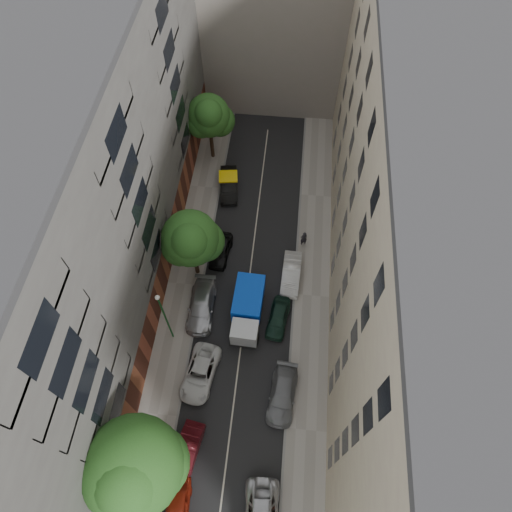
# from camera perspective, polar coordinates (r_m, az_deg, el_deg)

# --- Properties ---
(ground) EXTENTS (120.00, 120.00, 0.00)m
(ground) POSITION_cam_1_polar(r_m,az_deg,el_deg) (39.48, -1.03, -4.32)
(ground) COLOR #4C4C49
(ground) RESTS_ON ground
(road_surface) EXTENTS (8.00, 44.00, 0.02)m
(road_surface) POSITION_cam_1_polar(r_m,az_deg,el_deg) (39.47, -1.03, -4.31)
(road_surface) COLOR black
(road_surface) RESTS_ON ground
(sidewalk_left) EXTENTS (3.00, 44.00, 0.15)m
(sidewalk_left) POSITION_cam_1_polar(r_m,az_deg,el_deg) (40.15, -8.87, -3.51)
(sidewalk_left) COLOR gray
(sidewalk_left) RESTS_ON ground
(sidewalk_right) EXTENTS (3.00, 44.00, 0.15)m
(sidewalk_right) POSITION_cam_1_polar(r_m,az_deg,el_deg) (39.44, 6.96, -4.95)
(sidewalk_right) COLOR gray
(sidewalk_right) RESTS_ON ground
(building_left) EXTENTS (8.00, 44.00, 20.00)m
(building_left) POSITION_cam_1_polar(r_m,az_deg,el_deg) (33.69, -20.33, 5.51)
(building_left) COLOR #4D4B48
(building_left) RESTS_ON ground
(building_right) EXTENTS (8.00, 44.00, 20.00)m
(building_right) POSITION_cam_1_polar(r_m,az_deg,el_deg) (31.98, 18.68, 2.40)
(building_right) COLOR beige
(building_right) RESTS_ON ground
(building_endcap) EXTENTS (18.00, 12.00, 18.00)m
(building_endcap) POSITION_cam_1_polar(r_m,az_deg,el_deg) (52.93, 2.63, 28.74)
(building_endcap) COLOR slate
(building_endcap) RESTS_ON ground
(tarp_truck) EXTENTS (2.42, 5.68, 2.59)m
(tarp_truck) POSITION_cam_1_polar(r_m,az_deg,el_deg) (37.12, -1.07, -6.65)
(tarp_truck) COLOR black
(tarp_truck) RESTS_ON ground
(car_left_0) EXTENTS (1.97, 4.22, 1.40)m
(car_left_0) POSITION_cam_1_polar(r_m,az_deg,el_deg) (34.77, -9.86, -28.79)
(car_left_0) COLOR maroon
(car_left_0) RESTS_ON ground
(car_left_1) EXTENTS (2.08, 4.31, 1.36)m
(car_left_1) POSITION_cam_1_polar(r_m,az_deg,el_deg) (35.08, -8.64, -23.01)
(car_left_1) COLOR #4D0F15
(car_left_1) RESTS_ON ground
(car_left_2) EXTENTS (2.93, 5.09, 1.34)m
(car_left_2) POSITION_cam_1_polar(r_m,az_deg,el_deg) (36.26, -7.01, -14.34)
(car_left_2) COLOR silver
(car_left_2) RESTS_ON ground
(car_left_3) EXTENTS (2.16, 5.22, 1.51)m
(car_left_3) POSITION_cam_1_polar(r_m,az_deg,el_deg) (38.25, -6.81, -6.19)
(car_left_3) COLOR #B0B1B5
(car_left_3) RESTS_ON ground
(car_left_4) EXTENTS (1.97, 4.02, 1.32)m
(car_left_4) POSITION_cam_1_polar(r_m,az_deg,el_deg) (40.85, -4.42, 0.69)
(car_left_4) COLOR black
(car_left_4) RESTS_ON ground
(car_left_5) EXTENTS (2.24, 4.77, 1.51)m
(car_left_5) POSITION_cam_1_polar(r_m,az_deg,el_deg) (45.26, -3.41, 8.90)
(car_left_5) COLOR black
(car_left_5) RESTS_ON ground
(car_right_1) EXTENTS (2.34, 4.90, 1.38)m
(car_right_1) POSITION_cam_1_polar(r_m,az_deg,el_deg) (35.58, 3.34, -16.94)
(car_right_1) COLOR slate
(car_right_1) RESTS_ON ground
(car_right_2) EXTENTS (2.08, 4.06, 1.32)m
(car_right_2) POSITION_cam_1_polar(r_m,az_deg,el_deg) (37.68, 2.79, -7.73)
(car_right_2) COLOR #142D22
(car_right_2) RESTS_ON ground
(car_right_3) EXTENTS (1.68, 4.46, 1.45)m
(car_right_3) POSITION_cam_1_polar(r_m,az_deg,el_deg) (39.54, 4.41, -2.24)
(car_right_3) COLOR silver
(car_right_3) RESTS_ON ground
(tree_near) EXTENTS (6.14, 5.99, 9.01)m
(tree_near) POSITION_cam_1_polar(r_m,az_deg,el_deg) (30.11, -14.93, -24.36)
(tree_near) COLOR #382619
(tree_near) RESTS_ON sidewalk_left
(tree_mid) EXTENTS (4.93, 4.59, 7.68)m
(tree_mid) POSITION_cam_1_polar(r_m,az_deg,el_deg) (36.16, -8.06, 1.93)
(tree_mid) COLOR #382619
(tree_mid) RESTS_ON sidewalk_left
(tree_far) EXTENTS (4.57, 4.18, 7.62)m
(tree_far) POSITION_cam_1_polar(r_m,az_deg,el_deg) (45.18, -5.83, 16.82)
(tree_far) COLOR #382619
(tree_far) RESTS_ON sidewalk_left
(lamp_post) EXTENTS (0.36, 0.36, 7.17)m
(lamp_post) POSITION_cam_1_polar(r_m,az_deg,el_deg) (34.23, -11.43, -7.09)
(lamp_post) COLOR #1A5C27
(lamp_post) RESTS_ON sidewalk_left
(pedestrian) EXTENTS (0.75, 0.63, 1.75)m
(pedestrian) POSITION_cam_1_polar(r_m,az_deg,el_deg) (41.23, 5.99, 2.20)
(pedestrian) COLOR black
(pedestrian) RESTS_ON sidewalk_right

